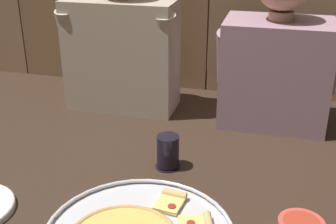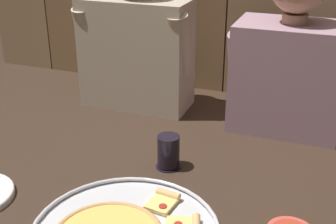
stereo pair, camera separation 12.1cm
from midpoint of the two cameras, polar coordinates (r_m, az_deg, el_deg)
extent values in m
plane|color=#332319|center=(1.21, 1.04, -9.65)|extent=(3.20, 3.20, 0.00)
cube|color=#F4D170|center=(1.13, 2.28, -11.70)|extent=(0.07, 0.08, 0.01)
cylinder|color=tan|center=(1.16, 3.08, -10.53)|extent=(0.06, 0.03, 0.02)
cylinder|color=#A3281E|center=(1.12, 2.50, -12.03)|extent=(0.02, 0.02, 0.00)
cylinder|color=tan|center=(1.07, 6.95, -14.07)|extent=(0.04, 0.06, 0.02)
cylinder|color=#A3281E|center=(1.06, 4.68, -14.21)|extent=(0.02, 0.02, 0.00)
cylinder|color=black|center=(1.30, 2.69, -6.93)|extent=(0.07, 0.07, 0.01)
cylinder|color=black|center=(1.28, 2.73, -5.03)|extent=(0.06, 0.06, 0.09)
cube|color=#B2A38E|center=(1.65, -1.93, 7.42)|extent=(0.40, 0.19, 0.40)
cylinder|color=#B2A38E|center=(1.68, -8.20, 9.56)|extent=(0.08, 0.13, 0.23)
cylinder|color=#B2A38E|center=(1.54, 3.64, 8.48)|extent=(0.08, 0.12, 0.23)
cube|color=gray|center=(1.54, 17.29, 4.27)|extent=(0.35, 0.24, 0.36)
cylinder|color=tan|center=(1.49, 18.21, 11.26)|extent=(0.08, 0.08, 0.03)
cylinder|color=gray|center=(1.50, 11.44, 6.53)|extent=(0.08, 0.14, 0.21)
camera|label=1|loc=(0.06, -87.14, 1.28)|focal=47.72mm
camera|label=2|loc=(0.06, 92.86, -1.28)|focal=47.72mm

